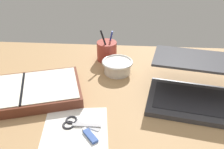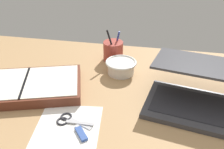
{
  "view_description": "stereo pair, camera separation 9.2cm",
  "coord_description": "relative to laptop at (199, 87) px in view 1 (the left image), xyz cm",
  "views": [
    {
      "loc": [
        8.7,
        -69.58,
        57.19
      ],
      "look_at": [
        3.08,
        9.01,
        9.0
      ],
      "focal_mm": 40.0,
      "sensor_mm": 36.0,
      "label": 1
    },
    {
      "loc": [
        17.84,
        -68.38,
        57.19
      ],
      "look_at": [
        3.08,
        9.01,
        9.0
      ],
      "focal_mm": 40.0,
      "sensor_mm": 36.0,
      "label": 2
    }
  ],
  "objects": [
    {
      "name": "pen_cup",
      "position": [
        -35.56,
        28.2,
        -0.68
      ],
      "size": [
        9.09,
        9.09,
        15.35
      ],
      "color": "#9E382D",
      "rests_on": "desk_top"
    },
    {
      "name": "laptop",
      "position": [
        0.0,
        0.0,
        0.0
      ],
      "size": [
        39.68,
        37.5,
        14.55
      ],
      "rotation": [
        0.0,
        0.0,
        -0.18
      ],
      "color": "#38383D",
      "rests_on": "desk_top"
    },
    {
      "name": "planner",
      "position": [
        -63.47,
        -3.39,
        -3.12
      ],
      "size": [
        46.27,
        34.53,
        4.23
      ],
      "rotation": [
        0.0,
        0.0,
        0.3
      ],
      "color": "brown",
      "rests_on": "desk_top"
    },
    {
      "name": "bowl",
      "position": [
        -30.03,
        16.57,
        -2.02
      ],
      "size": [
        13.2,
        13.2,
        5.63
      ],
      "color": "silver",
      "rests_on": "desk_top"
    },
    {
      "name": "usb_drive",
      "position": [
        -36.17,
        -21.73,
        -4.64
      ],
      "size": [
        5.72,
        6.64,
        1.0
      ],
      "rotation": [
        0.0,
        0.0,
        0.67
      ],
      "color": "#33519E",
      "rests_on": "desk_top"
    },
    {
      "name": "desk_top",
      "position": [
        -34.45,
        -5.73,
        -6.14
      ],
      "size": [
        140.0,
        100.0,
        2.0
      ],
      "primitive_type": "cube",
      "color": "tan",
      "rests_on": "ground"
    },
    {
      "name": "scissors",
      "position": [
        -42.19,
        -16.52,
        -4.8
      ],
      "size": [
        12.37,
        6.62,
        0.8
      ],
      "rotation": [
        0.0,
        0.0,
        -0.2
      ],
      "color": "#B7B7BC",
      "rests_on": "desk_top"
    },
    {
      "name": "paper_sheet_front",
      "position": [
        -40.8,
        -22.68,
        -5.06
      ],
      "size": [
        23.2,
        30.14,
        0.16
      ],
      "primitive_type": "cube",
      "rotation": [
        0.0,
        0.0,
        0.12
      ],
      "color": "white",
      "rests_on": "desk_top"
    }
  ]
}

